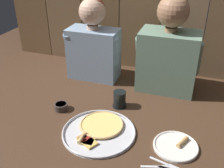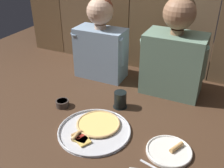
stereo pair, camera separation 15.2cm
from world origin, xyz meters
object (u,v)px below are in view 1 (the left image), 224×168
dinner_plate (176,146)px  drinking_glass (120,99)px  diner_right (169,49)px  diner_left (93,42)px  pizza_tray (99,129)px  dipping_bowl (61,106)px

dinner_plate → drinking_glass: drinking_glass is taller
diner_right → drinking_glass: bearing=-125.5°
dinner_plate → diner_right: bearing=104.1°
diner_left → diner_right: (0.53, 0.00, 0.02)m
pizza_tray → drinking_glass: bearing=82.9°
pizza_tray → diner_left: bearing=114.4°
pizza_tray → diner_left: diner_left is taller
dinner_plate → drinking_glass: 0.46m
dipping_bowl → diner_left: diner_left is taller
dipping_bowl → diner_left: size_ratio=0.14×
drinking_glass → diner_right: size_ratio=0.16×
diner_left → diner_right: size_ratio=0.92×
pizza_tray → dinner_plate: size_ratio=1.76×
diner_left → diner_right: diner_right is taller
dinner_plate → diner_left: diner_left is taller
dinner_plate → dipping_bowl: bearing=171.2°
dinner_plate → diner_left: 0.94m
dipping_bowl → diner_left: 0.54m
drinking_glass → diner_left: 0.50m
drinking_glass → dinner_plate: bearing=-34.6°
diner_left → dinner_plate: bearing=-40.7°
diner_left → drinking_glass: bearing=-47.2°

